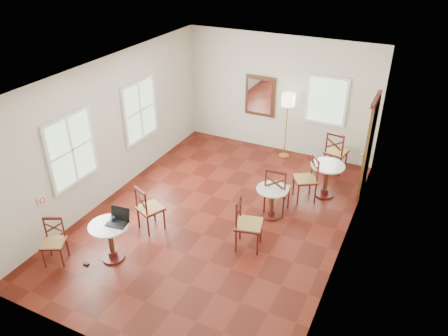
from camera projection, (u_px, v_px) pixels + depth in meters
name	position (u px, v px, depth m)	size (l,w,h in m)	color
ground	(218.00, 217.00, 8.97)	(7.00, 7.00, 0.00)	#56180E
room_shell	(221.00, 127.00, 8.28)	(5.02, 7.02, 3.01)	beige
cafe_table_near	(110.00, 238.00, 7.63)	(0.70, 0.70, 0.74)	#4E1713
cafe_table_mid	(272.00, 199.00, 8.77)	(0.64, 0.64, 0.68)	#4E1713
cafe_table_back	(326.00, 177.00, 9.45)	(0.73, 0.73, 0.77)	#4E1713
chair_near_a	(149.00, 208.00, 8.39)	(0.59, 0.59, 0.97)	#4E1713
chair_near_b	(54.00, 242.00, 7.61)	(0.52, 0.52, 0.84)	#4E1713
chair_mid_a	(277.00, 190.00, 8.88)	(0.52, 0.52, 1.07)	#4E1713
chair_mid_b	(247.00, 224.00, 7.89)	(0.58, 0.58, 1.05)	#4E1713
chair_back_a	(336.00, 152.00, 10.37)	(0.55, 0.55, 1.05)	#4E1713
chair_back_b	(307.00, 179.00, 9.33)	(0.64, 0.64, 1.00)	#4E1713
floor_lamp	(288.00, 104.00, 10.60)	(0.33, 0.33, 1.69)	#BF8C3F
laptop	(119.00, 219.00, 7.54)	(0.39, 0.34, 0.25)	black
mouse	(112.00, 221.00, 7.56)	(0.10, 0.06, 0.04)	black
navy_mug	(114.00, 219.00, 7.58)	(0.10, 0.07, 0.08)	#101737
water_glass	(108.00, 223.00, 7.45)	(0.06, 0.06, 0.10)	white
power_adapter	(86.00, 264.00, 7.69)	(0.09, 0.06, 0.04)	black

